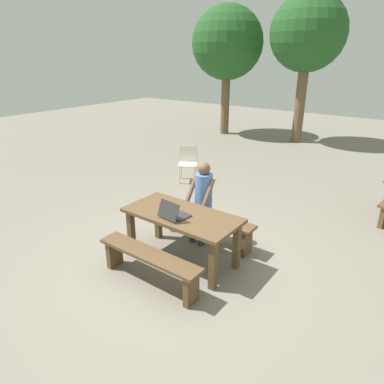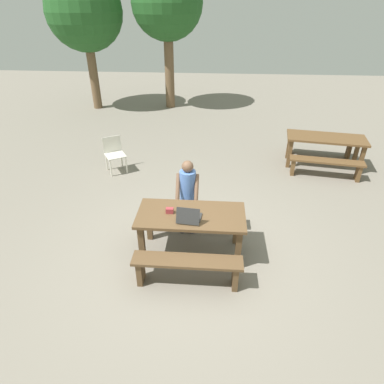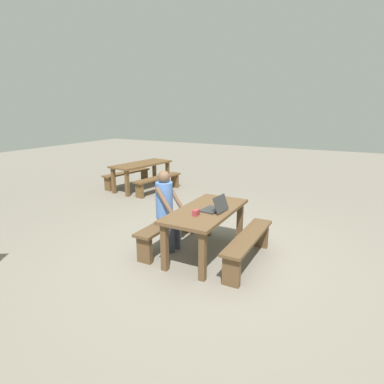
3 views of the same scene
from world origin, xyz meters
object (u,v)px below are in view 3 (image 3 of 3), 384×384
(picnic_table_front, at_px, (206,217))
(person_seated, at_px, (166,205))
(small_pouch, at_px, (196,213))
(laptop, at_px, (215,207))
(picnic_table_mid, at_px, (142,167))

(picnic_table_front, distance_m, person_seated, 0.69)
(small_pouch, xyz_separation_m, person_seated, (0.22, 0.66, -0.03))
(picnic_table_front, distance_m, laptop, 0.24)
(laptop, height_order, person_seated, person_seated)
(picnic_table_front, bearing_deg, small_pouch, 178.65)
(picnic_table_front, distance_m, small_pouch, 0.37)
(laptop, bearing_deg, small_pouch, -21.76)
(person_seated, bearing_deg, laptop, -83.52)
(small_pouch, height_order, person_seated, person_seated)
(small_pouch, distance_m, person_seated, 0.70)
(laptop, bearing_deg, person_seated, -77.80)
(person_seated, bearing_deg, picnic_table_mid, 42.09)
(picnic_table_front, height_order, person_seated, person_seated)
(laptop, bearing_deg, picnic_table_front, -90.64)
(picnic_table_front, bearing_deg, person_seated, 99.46)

